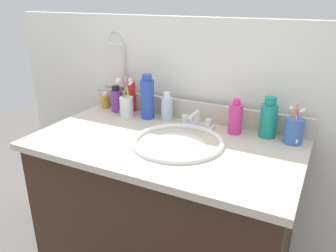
% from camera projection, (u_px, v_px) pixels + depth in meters
% --- Properties ---
extents(vanity_cabinet, '(1.05, 0.56, 0.80)m').
position_uv_depth(vanity_cabinet, '(165.00, 227.00, 1.53)').
color(vanity_cabinet, '#382316').
rests_on(vanity_cabinet, ground_plane).
extents(countertop, '(1.09, 0.61, 0.03)m').
position_uv_depth(countertop, '(164.00, 144.00, 1.38)').
color(countertop, beige).
rests_on(countertop, vanity_cabinet).
extents(backsplash, '(1.09, 0.02, 0.09)m').
position_uv_depth(backsplash, '(192.00, 110.00, 1.60)').
color(backsplash, beige).
rests_on(backsplash, countertop).
extents(back_wall, '(2.19, 0.04, 1.30)m').
position_uv_depth(back_wall, '(196.00, 148.00, 1.73)').
color(back_wall, white).
rests_on(back_wall, ground_plane).
extents(towel_ring, '(0.10, 0.01, 0.10)m').
position_uv_depth(towel_ring, '(116.00, 41.00, 1.71)').
color(towel_ring, silver).
extents(hand_towel, '(0.11, 0.04, 0.22)m').
position_uv_depth(hand_towel, '(116.00, 65.00, 1.74)').
color(hand_towel, silver).
extents(sink_basin, '(0.38, 0.38, 0.11)m').
position_uv_depth(sink_basin, '(178.00, 150.00, 1.36)').
color(sink_basin, white).
rests_on(sink_basin, countertop).
extents(faucet, '(0.16, 0.10, 0.08)m').
position_uv_depth(faucet, '(196.00, 122.00, 1.50)').
color(faucet, silver).
rests_on(faucet, countertop).
extents(bottle_mouthwash_teal, '(0.07, 0.07, 0.17)m').
position_uv_depth(bottle_mouthwash_teal, '(269.00, 119.00, 1.39)').
color(bottle_mouthwash_teal, teal).
rests_on(bottle_mouthwash_teal, countertop).
extents(bottle_shampoo_blue, '(0.07, 0.07, 0.22)m').
position_uv_depth(bottle_shampoo_blue, '(147.00, 98.00, 1.59)').
color(bottle_shampoo_blue, '#2D4CB2').
rests_on(bottle_shampoo_blue, countertop).
extents(bottle_soap_pink, '(0.06, 0.06, 0.15)m').
position_uv_depth(bottle_soap_pink, '(236.00, 118.00, 1.43)').
color(bottle_soap_pink, '#D8338C').
rests_on(bottle_soap_pink, countertop).
extents(bottle_cream_purple, '(0.06, 0.06, 0.13)m').
position_uv_depth(bottle_cream_purple, '(117.00, 100.00, 1.70)').
color(bottle_cream_purple, '#7A3899').
rests_on(bottle_cream_purple, countertop).
extents(bottle_spray_red, '(0.05, 0.05, 0.18)m').
position_uv_depth(bottle_spray_red, '(131.00, 96.00, 1.70)').
color(bottle_spray_red, red).
rests_on(bottle_spray_red, countertop).
extents(bottle_gel_clear, '(0.06, 0.06, 0.13)m').
position_uv_depth(bottle_gel_clear, '(167.00, 108.00, 1.59)').
color(bottle_gel_clear, silver).
rests_on(bottle_gel_clear, countertop).
extents(bottle_oil_amber, '(0.04, 0.04, 0.08)m').
position_uv_depth(bottle_oil_amber, '(105.00, 101.00, 1.76)').
color(bottle_oil_amber, gold).
rests_on(bottle_oil_amber, countertop).
extents(cup_white_ceramic, '(0.08, 0.07, 0.20)m').
position_uv_depth(cup_white_ceramic, '(126.00, 105.00, 1.63)').
color(cup_white_ceramic, white).
rests_on(cup_white_ceramic, countertop).
extents(cup_blue_plastic, '(0.08, 0.08, 0.17)m').
position_uv_depth(cup_blue_plastic, '(294.00, 130.00, 1.34)').
color(cup_blue_plastic, '#3F66B7').
rests_on(cup_blue_plastic, countertop).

